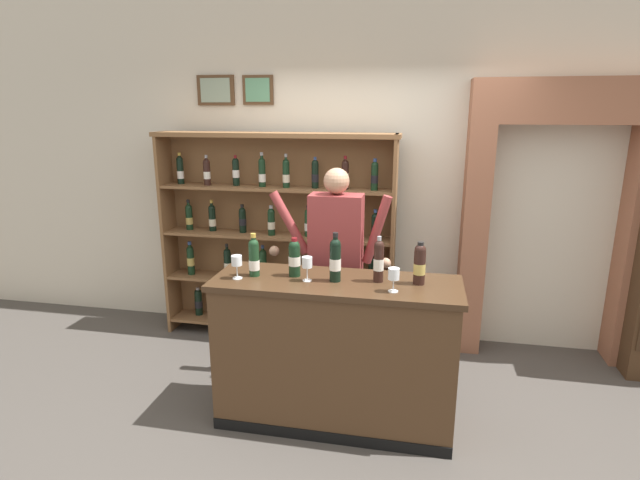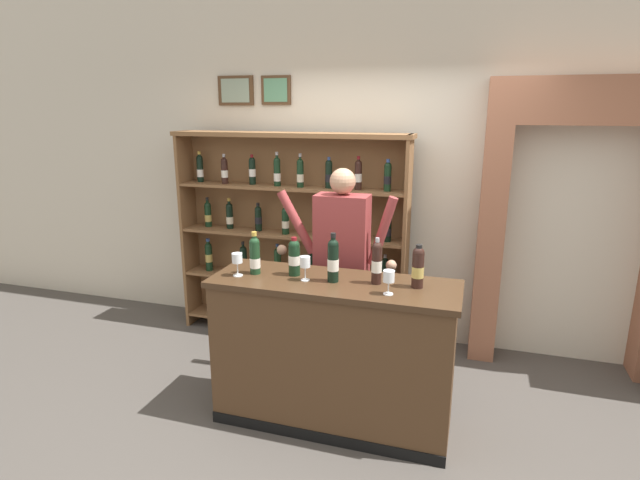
{
  "view_description": "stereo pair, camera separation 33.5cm",
  "coord_description": "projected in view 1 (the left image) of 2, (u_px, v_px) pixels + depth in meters",
  "views": [
    {
      "loc": [
        0.43,
        -3.08,
        2.14
      ],
      "look_at": [
        -0.22,
        0.1,
        1.28
      ],
      "focal_mm": 28.1,
      "sensor_mm": 36.0,
      "label": 1
    },
    {
      "loc": [
        0.75,
        -2.99,
        2.14
      ],
      "look_at": [
        -0.22,
        0.1,
        1.28
      ],
      "focal_mm": 28.1,
      "sensor_mm": 36.0,
      "label": 2
    }
  ],
  "objects": [
    {
      "name": "wine_glass_right",
      "position": [
        394.0,
        275.0,
        3.07
      ],
      "size": [
        0.07,
        0.07,
        0.15
      ],
      "color": "silver",
      "rests_on": "tasting_counter"
    },
    {
      "name": "wine_glass_spare",
      "position": [
        307.0,
        264.0,
        3.26
      ],
      "size": [
        0.07,
        0.07,
        0.16
      ],
      "color": "silver",
      "rests_on": "tasting_counter"
    },
    {
      "name": "tasting_bottle_rosso",
      "position": [
        420.0,
        263.0,
        3.2
      ],
      "size": [
        0.08,
        0.08,
        0.28
      ],
      "color": "black",
      "rests_on": "tasting_counter"
    },
    {
      "name": "tasting_bottle_chianti",
      "position": [
        335.0,
        259.0,
        3.25
      ],
      "size": [
        0.07,
        0.07,
        0.33
      ],
      "color": "black",
      "rests_on": "tasting_counter"
    },
    {
      "name": "tasting_bottle_super_tuscan",
      "position": [
        294.0,
        257.0,
        3.36
      ],
      "size": [
        0.08,
        0.08,
        0.27
      ],
      "color": "black",
      "rests_on": "tasting_counter"
    },
    {
      "name": "wine_glass_center",
      "position": [
        237.0,
        262.0,
        3.3
      ],
      "size": [
        0.07,
        0.07,
        0.16
      ],
      "color": "silver",
      "rests_on": "tasting_counter"
    },
    {
      "name": "back_wall",
      "position": [
        375.0,
        147.0,
        4.59
      ],
      "size": [
        12.0,
        0.19,
        3.58
      ],
      "color": "beige",
      "rests_on": "ground"
    },
    {
      "name": "tasting_bottle_vin_santo",
      "position": [
        379.0,
        260.0,
        3.24
      ],
      "size": [
        0.07,
        0.07,
        0.31
      ],
      "color": "black",
      "rests_on": "tasting_counter"
    },
    {
      "name": "tasting_bottle_bianco",
      "position": [
        254.0,
        257.0,
        3.36
      ],
      "size": [
        0.07,
        0.07,
        0.3
      ],
      "color": "#19381E",
      "rests_on": "tasting_counter"
    },
    {
      "name": "archway_doorway",
      "position": [
        554.0,
        204.0,
        4.27
      ],
      "size": [
        1.5,
        0.45,
        2.38
      ],
      "color": "#935B42",
      "rests_on": "ground"
    },
    {
      "name": "wine_shelf",
      "position": [
        277.0,
        232.0,
        4.65
      ],
      "size": [
        2.22,
        0.31,
        1.93
      ],
      "color": "brown",
      "rests_on": "ground"
    },
    {
      "name": "tasting_counter",
      "position": [
        335.0,
        352.0,
        3.43
      ],
      "size": [
        1.64,
        0.57,
        1.04
      ],
      "color": "#4C331E",
      "rests_on": "ground"
    },
    {
      "name": "shopkeeper",
      "position": [
        336.0,
        254.0,
        3.84
      ],
      "size": [
        0.95,
        0.22,
        1.72
      ],
      "color": "#2D3347",
      "rests_on": "ground"
    },
    {
      "name": "ground_plane",
      "position": [
        347.0,
        421.0,
        3.55
      ],
      "size": [
        14.0,
        14.0,
        0.02
      ],
      "primitive_type": "cube",
      "color": "#47423D"
    }
  ]
}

